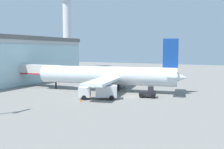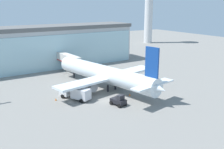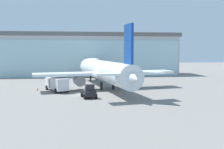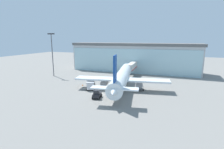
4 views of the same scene
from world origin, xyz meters
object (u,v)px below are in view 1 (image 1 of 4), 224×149
catering_truck (99,92)px  pushback_tug (148,93)px  safety_cone_nose (142,91)px  jet_bridge (35,70)px  control_tower (67,22)px  baggage_cart (120,86)px  safety_cone_wingtip (81,101)px  airplane (109,76)px

catering_truck → pushback_tug: size_ratio=2.15×
safety_cone_nose → pushback_tug: bearing=-147.4°
jet_bridge → control_tower: 73.40m
baggage_cart → safety_cone_nose: (-3.60, -7.09, -0.23)m
pushback_tug → baggage_cart: bearing=-52.4°
catering_truck → safety_cone_wingtip: 4.44m
catering_truck → control_tower: bearing=-75.1°
catering_truck → pushback_tug: bearing=-168.3°
baggage_cart → safety_cone_nose: size_ratio=5.80×
baggage_cart → pushback_tug: (-8.85, -10.45, 0.47)m
control_tower → baggage_cart: control_tower is taller
baggage_cart → safety_cone_nose: bearing=-168.6°
airplane → baggage_cart: 6.26m
control_tower → baggage_cart: size_ratio=12.56×
airplane → safety_cone_wingtip: size_ratio=63.90×
control_tower → pushback_tug: control_tower is taller
catering_truck → safety_cone_nose: catering_truck is taller
baggage_cart → control_tower: bearing=-5.6°
safety_cone_nose → airplane: bearing=104.1°
jet_bridge → control_tower: control_tower is taller
safety_cone_nose → safety_cone_wingtip: bearing=158.4°
control_tower → catering_truck: size_ratio=5.32×
catering_truck → baggage_cart: size_ratio=2.36×
safety_cone_nose → safety_cone_wingtip: (-15.14, 6.00, 0.00)m
catering_truck → safety_cone_nose: (11.18, -4.40, -1.19)m
catering_truck → safety_cone_wingtip: size_ratio=13.69×
control_tower → safety_cone_wingtip: (-72.70, -57.19, -23.21)m
jet_bridge → safety_cone_nose: jet_bridge is taller
airplane → safety_cone_nose: size_ratio=63.90×
airplane → safety_cone_nose: bearing=-177.0°
airplane → safety_cone_wingtip: 13.76m
baggage_cart → safety_cone_nose: 7.95m
airplane → catering_truck: bearing=96.4°
pushback_tug → airplane: bearing=-29.7°
airplane → jet_bridge: bearing=-6.0°
jet_bridge → safety_cone_nose: (3.69, -27.60, -3.98)m
pushback_tug → catering_truck: bearing=25.2°
safety_cone_wingtip → safety_cone_nose: bearing=-21.6°
airplane → catering_truck: airplane is taller
jet_bridge → control_tower: bearing=-63.1°
airplane → pushback_tug: bearing=151.2°
control_tower → airplane: size_ratio=1.14×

